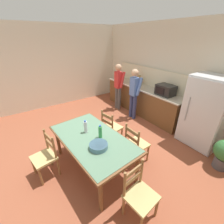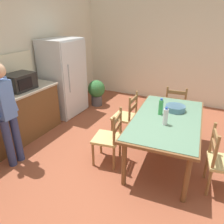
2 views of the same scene
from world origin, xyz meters
The scene contains 18 objects.
ground_plane centered at (0.00, 0.00, 0.00)m, with size 8.32×8.32×0.00m, color brown.
wall_back centered at (0.00, 2.66, 1.45)m, with size 6.52×0.12×2.90m, color beige.
wall_left centered at (-3.26, 0.00, 1.45)m, with size 0.12×5.20×2.90m, color beige.
kitchen_counter centered at (-0.85, 2.23, 0.47)m, with size 3.17×0.66×0.94m.
counter_splashback centered at (-0.85, 2.54, 1.24)m, with size 3.13×0.03×0.60m, color beige.
refrigerator centered at (1.29, 2.19, 0.86)m, with size 0.89×0.73×1.73m.
microwave centered at (0.08, 2.21, 1.09)m, with size 0.50×0.39×0.30m.
paper_bag centered at (-1.15, 2.20, 1.12)m, with size 0.24×0.16×0.36m, color tan.
dining_table centered at (0.50, -0.42, 0.68)m, with size 1.94×1.18×0.75m.
bottle_near_centre centered at (0.27, -0.44, 0.87)m, with size 0.07×0.07×0.27m.
bottle_off_centre centered at (0.58, -0.28, 0.87)m, with size 0.07×0.07×0.27m.
serving_bowl centered at (0.83, -0.46, 0.80)m, with size 0.32×0.32×0.09m.
chair_side_far_left centered at (0.01, 0.35, 0.44)m, with size 0.48×0.47×0.91m.
chair_head_end centered at (1.72, -0.31, 0.44)m, with size 0.45×0.46×0.91m.
chair_side_far_right centered at (0.84, 0.42, 0.44)m, with size 0.43×0.41×0.91m.
chair_side_near_left centered at (0.15, -1.25, 0.44)m, with size 0.48×0.47×0.91m.
person_at_sink centered at (-1.55, 1.71, 0.92)m, with size 0.41×0.28×1.64m.
person_at_counter centered at (-0.69, 1.69, 0.91)m, with size 0.41×0.28×1.62m.
Camera 1 is at (2.64, -1.41, 2.48)m, focal length 24.00 mm.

